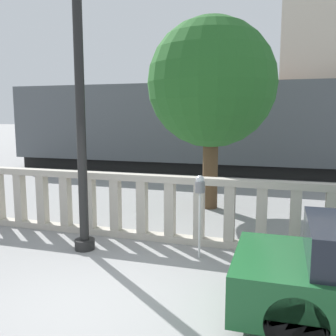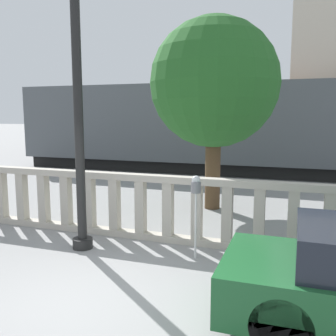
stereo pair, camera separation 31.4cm
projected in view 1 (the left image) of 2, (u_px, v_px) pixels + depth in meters
ground_plane at (88, 307)px, 5.16m from camera, size 160.00×160.00×0.00m
balustrade at (156, 208)px, 7.81m from camera, size 12.65×0.24×1.39m
lamppost at (80, 88)px, 6.92m from camera, size 0.39×0.39×6.52m
parking_meter at (200, 191)px, 6.75m from camera, size 0.18×0.18×1.54m
train_near at (223, 127)px, 16.81m from camera, size 19.63×3.04×4.56m
train_far at (223, 122)px, 26.99m from camera, size 20.90×2.65×4.52m
tree_left at (212, 84)px, 10.15m from camera, size 3.50×3.50×5.22m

